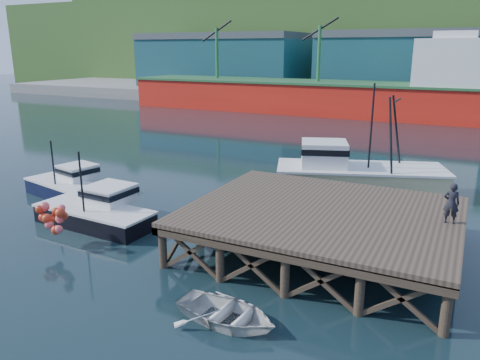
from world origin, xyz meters
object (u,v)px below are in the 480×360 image
Objects in this scene: dinghy at (227,313)px; trawler at (357,172)px; boat_navy at (68,185)px; dockworker at (451,203)px; boat_black at (98,210)px.

trawler is at bearing 3.91° from dinghy.
boat_navy is 22.74m from dockworker.
boat_navy is 3.62× the size of dockworker.
boat_black reaches higher than dockworker.
boat_black is 3.93× the size of dockworker.
trawler is at bearing -60.57° from dockworker.
dinghy is at bearing 47.36° from dockworker.
boat_navy is 6.08m from boat_black.
trawler is 11.21m from dockworker.
boat_navy is 18.17m from dinghy.
boat_black is at bearing -17.25° from boat_navy.
dockworker is at bearing -76.80° from trawler.
boat_black is 1.83× the size of dinghy.
dockworker is at bearing 11.03° from boat_navy.
dinghy is 10.61m from dockworker.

